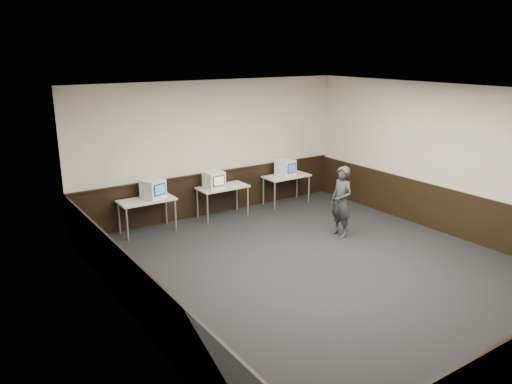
# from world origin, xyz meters

# --- Properties ---
(floor) EXTENTS (8.00, 8.00, 0.00)m
(floor) POSITION_xyz_m (0.00, 0.00, 0.00)
(floor) COLOR black
(floor) RESTS_ON ground
(ceiling) EXTENTS (8.00, 8.00, 0.00)m
(ceiling) POSITION_xyz_m (0.00, 0.00, 3.20)
(ceiling) COLOR white
(ceiling) RESTS_ON back_wall
(back_wall) EXTENTS (7.00, 0.00, 7.00)m
(back_wall) POSITION_xyz_m (0.00, 4.00, 1.60)
(back_wall) COLOR beige
(back_wall) RESTS_ON ground
(left_wall) EXTENTS (0.00, 8.00, 8.00)m
(left_wall) POSITION_xyz_m (-3.50, 0.00, 1.60)
(left_wall) COLOR beige
(left_wall) RESTS_ON ground
(right_wall) EXTENTS (0.00, 8.00, 8.00)m
(right_wall) POSITION_xyz_m (3.50, 0.00, 1.60)
(right_wall) COLOR beige
(right_wall) RESTS_ON ground
(wainscot_back) EXTENTS (6.98, 0.04, 1.00)m
(wainscot_back) POSITION_xyz_m (0.00, 3.98, 0.50)
(wainscot_back) COLOR black
(wainscot_back) RESTS_ON back_wall
(wainscot_left) EXTENTS (0.04, 7.98, 1.00)m
(wainscot_left) POSITION_xyz_m (-3.48, 0.00, 0.50)
(wainscot_left) COLOR black
(wainscot_left) RESTS_ON left_wall
(wainscot_right) EXTENTS (0.04, 7.98, 1.00)m
(wainscot_right) POSITION_xyz_m (3.48, 0.00, 0.50)
(wainscot_right) COLOR black
(wainscot_right) RESTS_ON right_wall
(wainscot_rail) EXTENTS (6.98, 0.06, 0.04)m
(wainscot_rail) POSITION_xyz_m (0.00, 3.96, 1.02)
(wainscot_rail) COLOR black
(wainscot_rail) RESTS_ON wainscot_back
(desk_left) EXTENTS (1.20, 0.60, 0.75)m
(desk_left) POSITION_xyz_m (-1.90, 3.60, 0.68)
(desk_left) COLOR silver
(desk_left) RESTS_ON ground
(desk_center) EXTENTS (1.20, 0.60, 0.75)m
(desk_center) POSITION_xyz_m (0.00, 3.60, 0.68)
(desk_center) COLOR silver
(desk_center) RESTS_ON ground
(desk_right) EXTENTS (1.20, 0.60, 0.75)m
(desk_right) POSITION_xyz_m (1.90, 3.60, 0.68)
(desk_right) COLOR silver
(desk_right) RESTS_ON ground
(emac_left) EXTENTS (0.53, 0.55, 0.42)m
(emac_left) POSITION_xyz_m (-1.73, 3.61, 0.96)
(emac_left) COLOR white
(emac_left) RESTS_ON desk_left
(emac_center) EXTENTS (0.43, 0.46, 0.40)m
(emac_center) POSITION_xyz_m (-0.25, 3.56, 0.95)
(emac_center) COLOR white
(emac_center) RESTS_ON desk_center
(emac_right) EXTENTS (0.48, 0.49, 0.40)m
(emac_right) POSITION_xyz_m (1.88, 3.63, 0.95)
(emac_right) COLOR white
(emac_right) RESTS_ON desk_right
(person) EXTENTS (0.38, 0.57, 1.53)m
(person) POSITION_xyz_m (1.45, 1.08, 0.77)
(person) COLOR #28292E
(person) RESTS_ON ground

